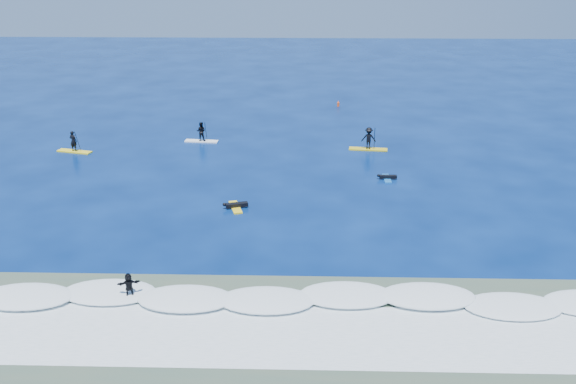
{
  "coord_description": "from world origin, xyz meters",
  "views": [
    {
      "loc": [
        2.81,
        -37.64,
        16.82
      ],
      "look_at": [
        1.71,
        3.17,
        0.6
      ],
      "focal_mm": 40.0,
      "sensor_mm": 36.0,
      "label": 1
    }
  ],
  "objects_px": {
    "sup_paddler_center": "(201,133)",
    "wave_surfer": "(129,287)",
    "prone_paddler_near": "(236,206)",
    "marker_buoy": "(338,104)",
    "sup_paddler_right": "(369,140)",
    "prone_paddler_far": "(387,178)",
    "sup_paddler_left": "(74,144)"
  },
  "relations": [
    {
      "from": "prone_paddler_far",
      "to": "sup_paddler_right",
      "type": "bearing_deg",
      "value": 4.78
    },
    {
      "from": "sup_paddler_right",
      "to": "marker_buoy",
      "type": "bearing_deg",
      "value": 103.35
    },
    {
      "from": "sup_paddler_left",
      "to": "prone_paddler_near",
      "type": "bearing_deg",
      "value": -23.62
    },
    {
      "from": "sup_paddler_left",
      "to": "prone_paddler_near",
      "type": "distance_m",
      "value": 18.87
    },
    {
      "from": "sup_paddler_right",
      "to": "sup_paddler_center",
      "type": "bearing_deg",
      "value": 178.77
    },
    {
      "from": "sup_paddler_left",
      "to": "sup_paddler_right",
      "type": "height_order",
      "value": "sup_paddler_right"
    },
    {
      "from": "marker_buoy",
      "to": "sup_paddler_center",
      "type": "bearing_deg",
      "value": -134.04
    },
    {
      "from": "prone_paddler_near",
      "to": "wave_surfer",
      "type": "relative_size",
      "value": 1.17
    },
    {
      "from": "sup_paddler_center",
      "to": "wave_surfer",
      "type": "distance_m",
      "value": 26.7
    },
    {
      "from": "sup_paddler_center",
      "to": "sup_paddler_right",
      "type": "height_order",
      "value": "sup_paddler_right"
    },
    {
      "from": "sup_paddler_left",
      "to": "prone_paddler_far",
      "type": "xyz_separation_m",
      "value": [
        25.59,
        -5.89,
        -0.53
      ]
    },
    {
      "from": "sup_paddler_left",
      "to": "wave_surfer",
      "type": "distance_m",
      "value": 25.84
    },
    {
      "from": "sup_paddler_center",
      "to": "marker_buoy",
      "type": "height_order",
      "value": "sup_paddler_center"
    },
    {
      "from": "prone_paddler_near",
      "to": "marker_buoy",
      "type": "height_order",
      "value": "marker_buoy"
    },
    {
      "from": "prone_paddler_far",
      "to": "wave_surfer",
      "type": "bearing_deg",
      "value": 138.65
    },
    {
      "from": "sup_paddler_right",
      "to": "prone_paddler_near",
      "type": "xyz_separation_m",
      "value": [
        -10.0,
        -12.94,
        -0.74
      ]
    },
    {
      "from": "sup_paddler_center",
      "to": "wave_surfer",
      "type": "xyz_separation_m",
      "value": [
        0.51,
        -26.69,
        -0.01
      ]
    },
    {
      "from": "sup_paddler_center",
      "to": "sup_paddler_right",
      "type": "xyz_separation_m",
      "value": [
        14.56,
        -1.92,
        0.12
      ]
    },
    {
      "from": "sup_paddler_center",
      "to": "marker_buoy",
      "type": "distance_m",
      "value": 18.27
    },
    {
      "from": "sup_paddler_right",
      "to": "wave_surfer",
      "type": "xyz_separation_m",
      "value": [
        -14.05,
        -24.77,
        -0.12
      ]
    },
    {
      "from": "sup_paddler_left",
      "to": "wave_surfer",
      "type": "bearing_deg",
      "value": -50.79
    },
    {
      "from": "sup_paddler_right",
      "to": "prone_paddler_far",
      "type": "xyz_separation_m",
      "value": [
        0.76,
        -7.18,
        -0.75
      ]
    },
    {
      "from": "sup_paddler_right",
      "to": "marker_buoy",
      "type": "xyz_separation_m",
      "value": [
        -1.87,
        15.05,
        -0.61
      ]
    },
    {
      "from": "sup_paddler_right",
      "to": "wave_surfer",
      "type": "bearing_deg",
      "value": -113.28
    },
    {
      "from": "wave_surfer",
      "to": "marker_buoy",
      "type": "height_order",
      "value": "wave_surfer"
    },
    {
      "from": "sup_paddler_right",
      "to": "prone_paddler_near",
      "type": "distance_m",
      "value": 16.38
    },
    {
      "from": "sup_paddler_right",
      "to": "wave_surfer",
      "type": "relative_size",
      "value": 1.74
    },
    {
      "from": "sup_paddler_center",
      "to": "wave_surfer",
      "type": "relative_size",
      "value": 1.57
    },
    {
      "from": "sup_paddler_right",
      "to": "sup_paddler_left",
      "type": "bearing_deg",
      "value": -170.74
    },
    {
      "from": "prone_paddler_far",
      "to": "marker_buoy",
      "type": "height_order",
      "value": "marker_buoy"
    },
    {
      "from": "sup_paddler_right",
      "to": "marker_buoy",
      "type": "relative_size",
      "value": 5.2
    },
    {
      "from": "sup_paddler_left",
      "to": "wave_surfer",
      "type": "xyz_separation_m",
      "value": [
        10.78,
        -23.48,
        0.1
      ]
    }
  ]
}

